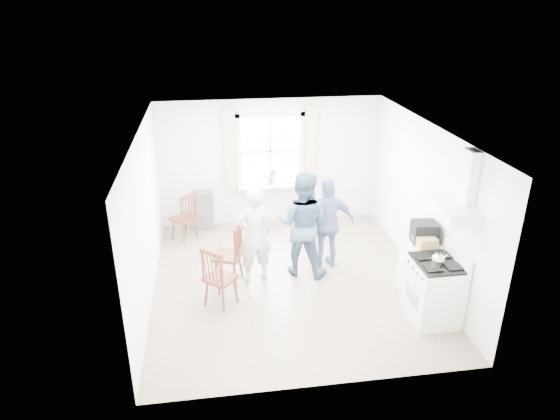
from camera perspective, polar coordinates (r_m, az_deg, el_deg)
The scene contains 16 objects.
room_shell at distance 7.93m, azimuth 1.20°, elevation -0.00°, with size 4.62×5.12×2.64m.
window_assembly at distance 10.15m, azimuth -1.10°, elevation 6.25°, with size 1.88×0.24×1.70m.
range_hood at distance 7.16m, azimuth 19.69°, elevation 1.15°, with size 0.45×0.76×0.94m.
shelf_unit at distance 10.33m, azimuth -8.69°, elevation 0.02°, with size 0.40×0.30×0.80m, color slate.
gas_stove at distance 7.71m, azimuth 17.20°, elevation -8.71°, with size 0.68×0.76×1.12m.
kettle at distance 7.35m, azimuth 17.62°, elevation -5.42°, with size 0.18×0.18×0.26m.
low_cabinet at distance 8.29m, azimuth 15.62°, elevation -6.37°, with size 0.50×0.55×0.90m, color white.
stereo_stack at distance 8.04m, azimuth 16.17°, elevation -2.47°, with size 0.41×0.38×0.33m.
cardboard_box at distance 7.87m, azimuth 16.42°, elevation -3.69°, with size 0.28×0.20×0.18m, color tan.
windsor_chair_a at distance 9.75m, azimuth -10.62°, elevation -0.26°, with size 0.58×0.58×0.99m.
windsor_chair_b at distance 7.59m, azimuth -7.41°, elevation -7.09°, with size 0.59×0.59×1.01m.
windsor_chair_c at distance 8.20m, azimuth -5.28°, elevation -4.27°, with size 0.57×0.57×1.07m.
person_left at distance 8.18m, azimuth -3.00°, elevation -2.90°, with size 0.61×0.61×1.66m, color silver.
person_mid at distance 8.36m, azimuth 2.59°, elevation -1.61°, with size 0.89×0.89×1.84m, color #435E7D.
person_right at distance 8.63m, azimuth 5.46°, elevation -1.56°, with size 0.97×0.97×1.65m, color navy.
potted_plant at distance 10.21m, azimuth -0.92°, elevation 3.75°, with size 0.19×0.19×0.34m, color #306D30.
Camera 1 is at (-1.23, -7.18, 4.43)m, focal length 32.00 mm.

